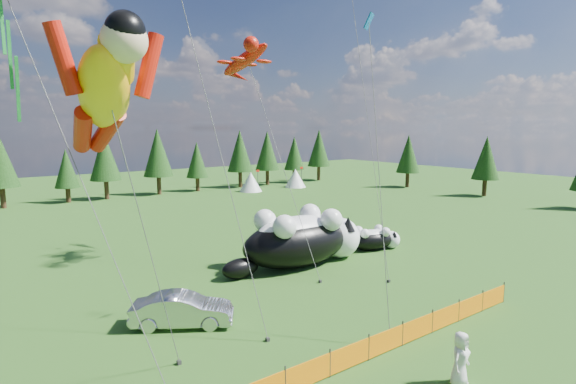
% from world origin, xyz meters
% --- Properties ---
extents(ground, '(160.00, 160.00, 0.00)m').
position_xyz_m(ground, '(0.00, 0.00, 0.00)').
color(ground, '#103309').
rests_on(ground, ground).
extents(safety_fence, '(22.06, 0.06, 1.10)m').
position_xyz_m(safety_fence, '(0.00, -3.00, 0.50)').
color(safety_fence, '#262626').
rests_on(safety_fence, ground).
extents(tree_line, '(90.00, 4.00, 8.00)m').
position_xyz_m(tree_line, '(0.00, 45.00, 4.00)').
color(tree_line, black).
rests_on(tree_line, ground).
extents(festival_tents, '(50.00, 3.20, 2.80)m').
position_xyz_m(festival_tents, '(11.00, 40.00, 1.40)').
color(festival_tents, white).
rests_on(festival_tents, ground).
extents(cat_large, '(10.53, 3.90, 3.80)m').
position_xyz_m(cat_large, '(6.55, 8.26, 1.81)').
color(cat_large, black).
rests_on(cat_large, ground).
extents(cat_small, '(4.74, 2.75, 1.76)m').
position_xyz_m(cat_small, '(13.15, 8.09, 0.84)').
color(cat_small, black).
rests_on(cat_small, ground).
extents(car, '(4.72, 3.80, 1.51)m').
position_xyz_m(car, '(-3.57, 4.23, 0.75)').
color(car, silver).
rests_on(car, ground).
extents(spectator_e, '(1.05, 0.78, 1.95)m').
position_xyz_m(spectator_e, '(2.37, -6.06, 0.97)').
color(spectator_e, white).
rests_on(spectator_e, ground).
extents(superhero_kite, '(5.38, 5.49, 12.36)m').
position_xyz_m(superhero_kite, '(-7.78, -0.92, 10.02)').
color(superhero_kite, '#FFB40D').
rests_on(superhero_kite, ground).
extents(gecko_kite, '(4.30, 10.95, 15.60)m').
position_xyz_m(gecko_kite, '(4.73, 12.31, 13.49)').
color(gecko_kite, red).
rests_on(gecko_kite, ground).
extents(diamond_kite_c, '(2.22, 3.66, 14.56)m').
position_xyz_m(diamond_kite_c, '(4.05, 0.27, 13.06)').
color(diamond_kite_c, '#0C65B4').
rests_on(diamond_kite_c, ground).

